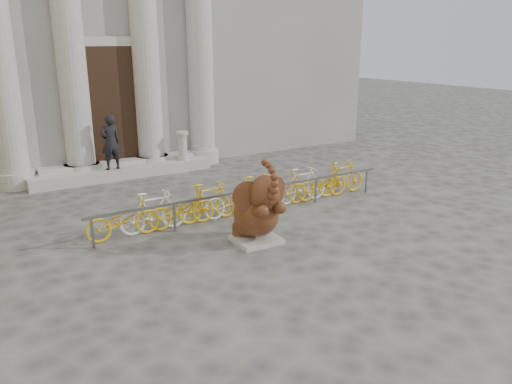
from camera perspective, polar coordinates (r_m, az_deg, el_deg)
ground at (r=9.32m, az=2.68°, el=-11.00°), size 80.00×80.00×0.00m
entrance_steps at (r=17.35m, az=-15.04°, el=2.36°), size 6.00×1.20×0.36m
elephant_statue at (r=11.07m, az=0.13°, el=-2.28°), size 1.33×1.47×1.99m
bike_rack at (r=13.01m, az=-1.21°, el=-0.36°), size 8.45×0.53×1.00m
pedestrian at (r=16.69m, az=-16.30°, el=5.47°), size 0.68×0.47×1.78m
balustrade_post at (r=17.62m, az=-8.37°, el=5.12°), size 0.41×0.41×1.00m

